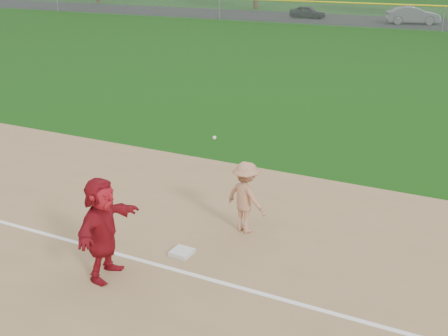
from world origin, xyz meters
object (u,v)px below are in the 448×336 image
at_px(base_runner, 103,229).
at_px(car_mid, 413,15).
at_px(first_base, 182,252).
at_px(car_left, 308,12).

xyz_separation_m(base_runner, car_mid, (-2.20, 46.35, -0.23)).
bearing_deg(first_base, base_runner, -122.57).
bearing_deg(base_runner, first_base, -38.52).
bearing_deg(car_mid, first_base, 164.07).
bearing_deg(first_base, car_left, 105.96).
relative_size(base_runner, car_left, 0.56).
distance_m(first_base, car_mid, 45.14).
height_order(first_base, base_runner, base_runner).
bearing_deg(car_mid, car_left, 66.17).
distance_m(base_runner, car_mid, 46.41).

